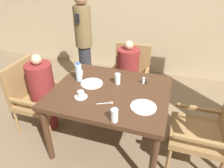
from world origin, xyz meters
name	(u,v)px	position (x,y,z in m)	size (l,w,h in m)	color
ground_plane	(111,140)	(0.00, 0.00, 0.00)	(16.00, 16.00, 0.00)	#7A664C
wall_back	(147,2)	(0.00, 2.18, 1.40)	(8.00, 0.06, 2.80)	tan
dining_table	(111,97)	(0.00, 0.00, 0.69)	(1.28, 1.07, 0.78)	#422819
chair_left_side	(34,95)	(-1.07, 0.00, 0.50)	(0.56, 0.56, 0.94)	olive
diner_in_left_chair	(43,93)	(-0.92, 0.00, 0.56)	(0.32, 0.32, 1.09)	maroon
chair_far_side	(130,74)	(0.00, 0.96, 0.50)	(0.56, 0.56, 0.94)	olive
diner_in_far_chair	(128,75)	(0.00, 0.81, 0.56)	(0.32, 0.32, 1.09)	maroon
chair_right_side	(208,130)	(1.07, 0.00, 0.50)	(0.56, 0.56, 0.94)	olive
standing_host	(84,40)	(-0.88, 1.21, 0.89)	(0.28, 0.32, 1.66)	#2D2D33
plate_main_left	(92,83)	(-0.25, 0.06, 0.79)	(0.26, 0.26, 0.01)	white
plate_main_right	(143,107)	(0.41, -0.20, 0.79)	(0.26, 0.26, 0.01)	white
teacup_with_saucer	(81,95)	(-0.25, -0.22, 0.81)	(0.14, 0.14, 0.07)	white
bowl_small	(79,73)	(-0.50, 0.24, 0.80)	(0.10, 0.10, 0.04)	white
water_bottle	(79,72)	(-0.43, 0.10, 0.89)	(0.08, 0.08, 0.23)	#A3C6DB
glass_tall_near	(114,115)	(0.19, -0.48, 0.84)	(0.07, 0.07, 0.13)	silver
glass_tall_mid	(118,79)	(0.03, 0.16, 0.84)	(0.07, 0.07, 0.13)	silver
salt_shaker	(143,81)	(0.32, 0.26, 0.82)	(0.03, 0.03, 0.08)	white
pepper_shaker	(147,81)	(0.36, 0.26, 0.82)	(0.03, 0.03, 0.08)	#4C3D2D
fork_beside_plate	(107,103)	(0.04, -0.24, 0.78)	(0.16, 0.09, 0.00)	silver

